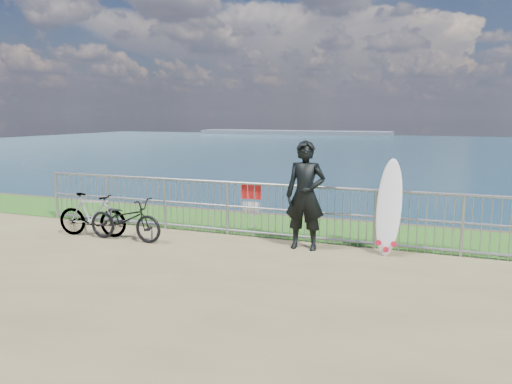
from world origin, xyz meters
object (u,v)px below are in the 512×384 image
at_px(surfboard, 389,211).
at_px(bicycle_far, 92,215).
at_px(bicycle_near, 125,219).
at_px(surfer, 305,195).

relative_size(surfboard, bicycle_far, 1.15).
bearing_deg(bicycle_far, bicycle_near, -102.76).
xyz_separation_m(surfboard, bicycle_far, (-5.79, -0.84, -0.34)).
relative_size(bicycle_near, bicycle_far, 1.09).
relative_size(surfer, bicycle_near, 1.24).
bearing_deg(surfer, bicycle_near, -170.97).
xyz_separation_m(surfer, surfboard, (1.48, 0.19, -0.22)).
distance_m(surfer, surfboard, 1.51).
bearing_deg(bicycle_near, bicycle_far, 86.65).
height_order(surfboard, bicycle_near, surfboard).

